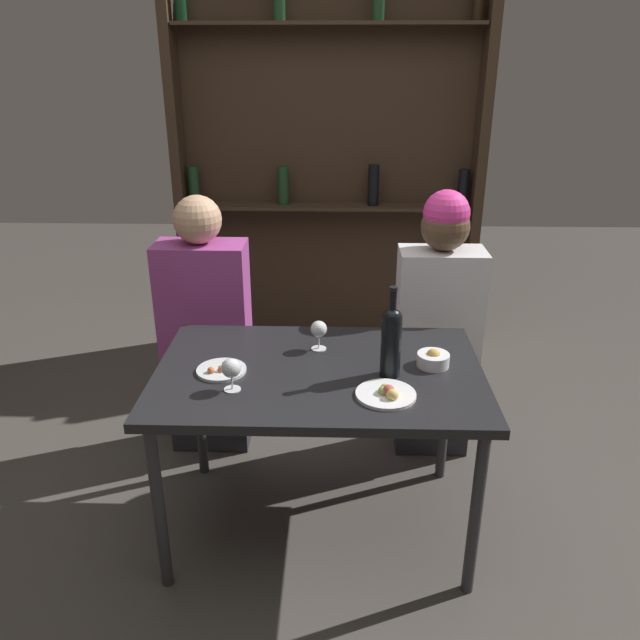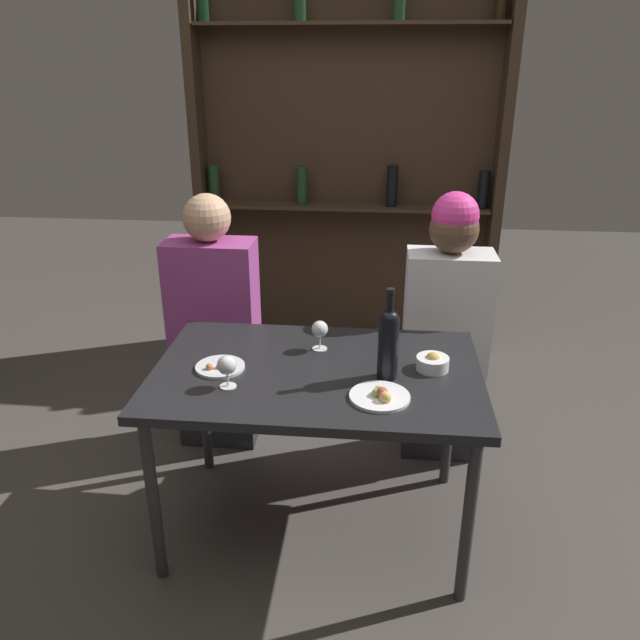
{
  "view_description": "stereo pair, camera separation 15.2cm",
  "coord_description": "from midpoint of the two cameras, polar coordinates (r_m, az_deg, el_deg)",
  "views": [
    {
      "loc": [
        0.06,
        -2.08,
        1.81
      ],
      "look_at": [
        0.0,
        0.12,
        0.88
      ],
      "focal_mm": 35.0,
      "sensor_mm": 36.0,
      "label": 1
    },
    {
      "loc": [
        0.22,
        -2.07,
        1.81
      ],
      "look_at": [
        0.0,
        0.12,
        0.88
      ],
      "focal_mm": 35.0,
      "sensor_mm": 36.0,
      "label": 2
    }
  ],
  "objects": [
    {
      "name": "wine_glass_1",
      "position": [
        2.46,
        -1.88,
        -0.94
      ],
      "size": [
        0.07,
        0.07,
        0.12
      ],
      "color": "silver",
      "rests_on": "dining_table"
    },
    {
      "name": "food_plate_1",
      "position": [
        2.36,
        -10.85,
        -4.53
      ],
      "size": [
        0.19,
        0.19,
        0.03
      ],
      "color": "silver",
      "rests_on": "dining_table"
    },
    {
      "name": "wine_bottle",
      "position": [
        2.24,
        4.61,
        -1.73
      ],
      "size": [
        0.07,
        0.07,
        0.35
      ],
      "color": "black",
      "rests_on": "dining_table"
    },
    {
      "name": "dining_table",
      "position": [
        2.37,
        -1.92,
        -5.96
      ],
      "size": [
        1.23,
        0.8,
        0.73
      ],
      "color": "black",
      "rests_on": "ground_plane"
    },
    {
      "name": "wine_rack_wall",
      "position": [
        3.94,
        -0.4,
        12.98
      ],
      "size": [
        1.87,
        0.21,
        2.23
      ],
      "color": "#38281C",
      "rests_on": "ground_plane"
    },
    {
      "name": "food_plate_0",
      "position": [
        2.16,
        4.11,
        -6.77
      ],
      "size": [
        0.21,
        0.21,
        0.05
      ],
      "color": "white",
      "rests_on": "dining_table"
    },
    {
      "name": "ground_plane",
      "position": [
        2.75,
        -1.73,
        -18.07
      ],
      "size": [
        10.0,
        10.0,
        0.0
      ],
      "primitive_type": "plane",
      "color": "#47423D"
    },
    {
      "name": "seated_person_left",
      "position": [
        3.02,
        -11.78,
        -1.27
      ],
      "size": [
        0.41,
        0.22,
        1.25
      ],
      "color": "#26262B",
      "rests_on": "ground_plane"
    },
    {
      "name": "snack_bowl",
      "position": [
        2.38,
        8.52,
        -3.58
      ],
      "size": [
        0.12,
        0.12,
        0.07
      ],
      "color": "white",
      "rests_on": "dining_table"
    },
    {
      "name": "seated_person_right",
      "position": [
        2.95,
        9.23,
        -0.79
      ],
      "size": [
        0.38,
        0.22,
        1.28
      ],
      "color": "#26262B",
      "rests_on": "ground_plane"
    },
    {
      "name": "wine_glass_0",
      "position": [
        2.2,
        -10.1,
        -4.46
      ],
      "size": [
        0.07,
        0.07,
        0.12
      ],
      "color": "silver",
      "rests_on": "dining_table"
    }
  ]
}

